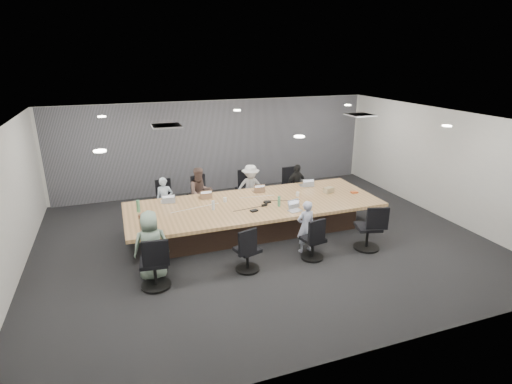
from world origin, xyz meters
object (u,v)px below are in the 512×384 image
object	(u,v)px
chair_0	(164,203)
laptop_6	(295,211)
chair_3	(291,188)
laptop_2	(257,191)
conference_table	(255,216)
chair_4	(154,266)
chair_6	(313,242)
person_0	(165,200)
person_1	(200,193)
bottle_clear	(213,205)
person_2	(251,188)
chair_7	(368,230)
chair_2	(247,192)
bottle_green_left	(138,206)
laptop_4	(148,231)
laptop_1	(205,197)
person_3	(296,185)
stapler	(264,205)
bottle_green_right	(279,201)
person_6	(306,227)
canvas_bag	(329,190)
chair_1	(198,199)
snack_packet	(354,192)
chair_5	(247,253)
mug_brown	(140,217)
laptop_3	(305,185)
laptop_0	(167,201)

from	to	relation	value
chair_0	laptop_6	size ratio (longest dim) A/B	2.51
chair_3	laptop_2	bearing A→B (deg)	31.07
conference_table	chair_4	size ratio (longest dim) A/B	6.90
chair_6	person_0	bearing A→B (deg)	120.90
person_1	laptop_6	distance (m)	2.75
bottle_clear	person_1	bearing A→B (deg)	89.58
person_1	person_2	size ratio (longest dim) A/B	1.04
chair_7	bottle_clear	world-z (taller)	bottle_clear
chair_7	laptop_2	size ratio (longest dim) A/B	3.10
chair_2	bottle_green_left	size ratio (longest dim) A/B	3.04
laptop_4	laptop_6	xyz separation A→B (m)	(3.24, 0.00, 0.00)
chair_2	bottle_clear	bearing A→B (deg)	42.23
chair_2	laptop_1	size ratio (longest dim) A/B	2.92
person_0	chair_6	bearing A→B (deg)	-40.75
laptop_1	laptop_6	xyz separation A→B (m)	(1.72, -1.60, 0.00)
person_0	laptop_4	size ratio (longest dim) A/B	3.77
person_2	chair_2	bearing A→B (deg)	101.02
chair_6	person_3	distance (m)	3.23
chair_3	stapler	xyz separation A→B (m)	(-1.59, -1.98, 0.40)
bottle_green_right	bottle_green_left	bearing A→B (deg)	166.89
laptop_2	stapler	distance (m)	1.10
person_6	stapler	world-z (taller)	person_6
chair_3	chair_6	distance (m)	3.56
laptop_4	canvas_bag	world-z (taller)	canvas_bag
chair_1	person_3	bearing A→B (deg)	157.13
chair_4	snack_packet	xyz separation A→B (m)	(5.20, 1.53, 0.32)
chair_1	chair_7	bearing A→B (deg)	116.37
chair_3	bottle_green_right	size ratio (longest dim) A/B	3.06
person_6	canvas_bag	distance (m)	1.98
chair_5	chair_7	distance (m)	2.79
laptop_1	laptop_6	size ratio (longest dim) A/B	0.97
canvas_bag	chair_1	bearing A→B (deg)	152.12
bottle_clear	snack_packet	world-z (taller)	bottle_clear
chair_3	chair_5	size ratio (longest dim) A/B	0.99
person_0	mug_brown	xyz separation A→B (m)	(-0.70, -1.45, 0.20)
laptop_3	person_2	bearing A→B (deg)	-15.21
laptop_2	chair_7	bearing A→B (deg)	126.01
person_3	bottle_green_right	distance (m)	2.17
mug_brown	laptop_0	bearing A→B (deg)	52.22
laptop_0	bottle_green_right	size ratio (longest dim) A/B	1.27
conference_table	bottle_clear	xyz separation A→B (m)	(-1.04, -0.10, 0.45)
conference_table	person_1	world-z (taller)	person_1
chair_5	bottle_clear	bearing A→B (deg)	83.13
person_3	person_6	distance (m)	2.90
chair_0	canvas_bag	bearing A→B (deg)	145.60
person_2	person_6	xyz separation A→B (m)	(0.33, -2.70, -0.06)
bottle_green_left	bottle_clear	bearing A→B (deg)	-15.05
laptop_6	person_6	bearing A→B (deg)	-101.59
laptop_6	mug_brown	xyz separation A→B (m)	(-3.34, 0.70, 0.04)
laptop_0	mug_brown	bearing A→B (deg)	58.34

